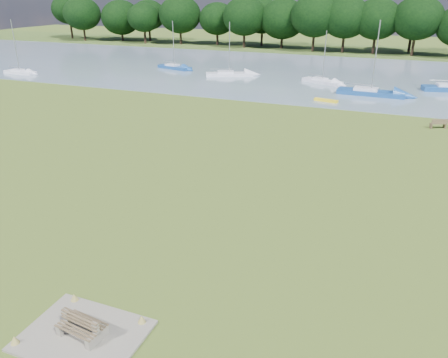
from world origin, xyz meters
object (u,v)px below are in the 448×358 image
at_px(kayak, 326,100).
at_px(sailboat_4, 370,91).
at_px(sailboat_7, 20,71).
at_px(riverbank_bench, 439,124).
at_px(sailboat_2, 174,66).
at_px(bench_pair, 82,326).
at_px(sailboat_8, 322,80).
at_px(sailboat_0, 229,73).

xyz_separation_m(kayak, sailboat_4, (4.21, 5.21, 0.34)).
distance_m(sailboat_4, sailboat_7, 49.15).
xyz_separation_m(riverbank_bench, sailboat_2, (-36.68, 19.79, 0.02)).
xyz_separation_m(sailboat_4, sailboat_7, (-48.97, -4.13, -0.06)).
height_order(bench_pair, sailboat_2, sailboat_2).
bearing_deg(sailboat_8, sailboat_7, -142.75).
bearing_deg(sailboat_8, kayak, -52.62).
distance_m(sailboat_7, sailboat_8, 43.47).
bearing_deg(sailboat_0, riverbank_bench, -57.74).
bearing_deg(kayak, sailboat_4, 63.46).
xyz_separation_m(sailboat_0, sailboat_7, (-29.15, -9.71, 0.01)).
height_order(bench_pair, sailboat_0, sailboat_0).
bearing_deg(riverbank_bench, sailboat_4, 95.79).
height_order(kayak, sailboat_4, sailboat_4).
relative_size(sailboat_0, sailboat_4, 0.88).
xyz_separation_m(riverbank_bench, sailboat_7, (-55.71, 7.53, 0.01)).
bearing_deg(sailboat_2, riverbank_bench, -12.33).
xyz_separation_m(bench_pair, sailboat_2, (-23.80, 52.26, -0.00)).
bearing_deg(sailboat_4, sailboat_7, -172.46).
distance_m(bench_pair, kayak, 38.97).
relative_size(riverbank_bench, sailboat_8, 0.23).
height_order(sailboat_4, sailboat_8, sailboat_4).
relative_size(riverbank_bench, sailboat_2, 0.21).
height_order(sailboat_0, sailboat_7, sailboat_7).
bearing_deg(bench_pair, sailboat_7, 143.67).
relative_size(sailboat_2, sailboat_4, 0.85).
xyz_separation_m(sailboat_0, sailboat_4, (19.83, -5.58, 0.08)).
xyz_separation_m(sailboat_0, sailboat_2, (-10.11, 2.55, 0.02)).
bearing_deg(sailboat_0, sailboat_7, 173.68).
relative_size(bench_pair, sailboat_0, 0.24).
bearing_deg(sailboat_7, sailboat_8, 13.81).
xyz_separation_m(kayak, sailboat_0, (-15.62, 10.79, 0.26)).
bearing_deg(bench_pair, sailboat_4, 88.80).
distance_m(bench_pair, riverbank_bench, 34.93).
distance_m(bench_pair, sailboat_0, 51.57).
xyz_separation_m(bench_pair, sailboat_8, (-0.37, 49.31, -0.02)).
relative_size(bench_pair, sailboat_8, 0.27).
bearing_deg(sailboat_0, bench_pair, -99.35).
relative_size(sailboat_2, sailboat_7, 0.94).
relative_size(sailboat_4, sailboat_7, 1.10).
height_order(sailboat_7, sailboat_8, sailboat_7).
relative_size(sailboat_0, sailboat_8, 1.11).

